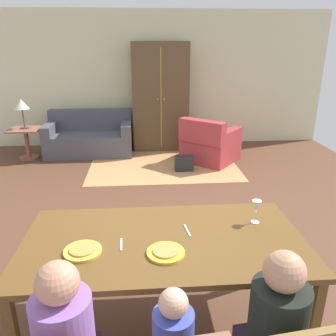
# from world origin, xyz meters

# --- Properties ---
(ground_plane) EXTENTS (7.05, 6.16, 0.02)m
(ground_plane) POSITION_xyz_m (0.00, 0.48, -0.01)
(ground_plane) COLOR brown
(back_wall) EXTENTS (7.05, 0.10, 2.70)m
(back_wall) POSITION_xyz_m (0.00, 3.61, 1.35)
(back_wall) COLOR beige
(back_wall) RESTS_ON ground_plane
(dining_table) EXTENTS (1.98, 1.02, 0.76)m
(dining_table) POSITION_xyz_m (-0.20, -1.56, 0.70)
(dining_table) COLOR brown
(dining_table) RESTS_ON ground_plane
(plate_near_man) EXTENTS (0.25, 0.25, 0.02)m
(plate_near_man) POSITION_xyz_m (-0.74, -1.68, 0.77)
(plate_near_man) COLOR yellow
(plate_near_man) RESTS_ON dining_table
(pizza_near_man) EXTENTS (0.17, 0.17, 0.01)m
(pizza_near_man) POSITION_xyz_m (-0.74, -1.68, 0.78)
(pizza_near_man) COLOR #E59540
(pizza_near_man) RESTS_ON plate_near_man
(plate_near_child) EXTENTS (0.25, 0.25, 0.02)m
(plate_near_child) POSITION_xyz_m (-0.20, -1.74, 0.77)
(plate_near_child) COLOR yellow
(plate_near_child) RESTS_ON dining_table
(pizza_near_child) EXTENTS (0.17, 0.17, 0.01)m
(pizza_near_child) POSITION_xyz_m (-0.20, -1.74, 0.78)
(pizza_near_child) COLOR #E39448
(pizza_near_child) RESTS_ON plate_near_child
(wine_glass) EXTENTS (0.07, 0.07, 0.19)m
(wine_glass) POSITION_xyz_m (0.51, -1.38, 0.89)
(wine_glass) COLOR silver
(wine_glass) RESTS_ON dining_table
(fork) EXTENTS (0.02, 0.15, 0.01)m
(fork) POSITION_xyz_m (-0.50, -1.61, 0.76)
(fork) COLOR silver
(fork) RESTS_ON dining_table
(knife) EXTENTS (0.04, 0.17, 0.01)m
(knife) POSITION_xyz_m (-0.02, -1.46, 0.76)
(knife) COLOR silver
(knife) RESTS_ON dining_table
(area_rug) EXTENTS (2.60, 1.80, 0.01)m
(area_rug) POSITION_xyz_m (0.03, 2.10, 0.00)
(area_rug) COLOR tan
(area_rug) RESTS_ON ground_plane
(couch) EXTENTS (1.64, 0.86, 0.82)m
(couch) POSITION_xyz_m (-1.37, 2.96, 0.30)
(couch) COLOR #4A4A54
(couch) RESTS_ON ground_plane
(armchair) EXTENTS (1.20, 1.21, 0.82)m
(armchair) POSITION_xyz_m (0.88, 2.26, 0.32)
(armchair) COLOR #A73438
(armchair) RESTS_ON ground_plane
(armoire) EXTENTS (1.10, 0.59, 2.10)m
(armoire) POSITION_xyz_m (0.04, 3.22, 1.05)
(armoire) COLOR brown
(armoire) RESTS_ON ground_plane
(side_table) EXTENTS (0.56, 0.56, 0.58)m
(side_table) POSITION_xyz_m (-2.51, 2.70, 0.38)
(side_table) COLOR #8F5643
(side_table) RESTS_ON ground_plane
(table_lamp) EXTENTS (0.26, 0.26, 0.54)m
(table_lamp) POSITION_xyz_m (-2.51, 2.70, 1.01)
(table_lamp) COLOR brown
(table_lamp) RESTS_ON side_table
(handbag) EXTENTS (0.32, 0.16, 0.26)m
(handbag) POSITION_xyz_m (0.36, 1.80, 0.13)
(handbag) COLOR #242629
(handbag) RESTS_ON ground_plane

